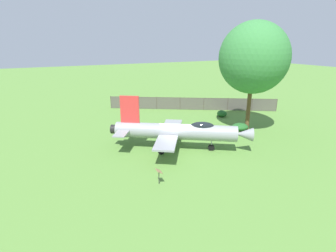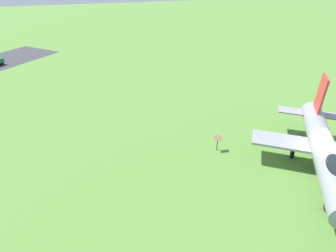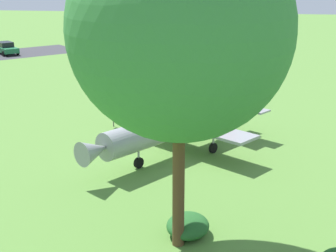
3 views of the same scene
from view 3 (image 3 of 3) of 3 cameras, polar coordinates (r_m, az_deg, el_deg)
name	(u,v)px [view 3 (image 3 of 3)]	position (r m, az deg, el deg)	size (l,w,h in m)	color
ground_plane	(181,152)	(29.12, 1.54, -2.96)	(200.00, 200.00, 0.00)	#568438
display_jet	(178,123)	(28.30, 1.10, 0.29)	(12.03, 9.59, 5.06)	gray
shade_tree	(180,30)	(17.17, 1.33, 10.84)	(7.18, 7.76, 12.02)	brown
shrub_near_fence	(188,226)	(20.25, 2.27, -11.26)	(1.98, 1.70, 0.80)	#235B26
info_plaque	(113,114)	(33.75, -6.25, 1.32)	(0.46, 0.64, 1.14)	#333333
parked_car_green	(6,48)	(66.77, -17.93, 8.44)	(4.22, 4.25, 1.52)	#1E6B3D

